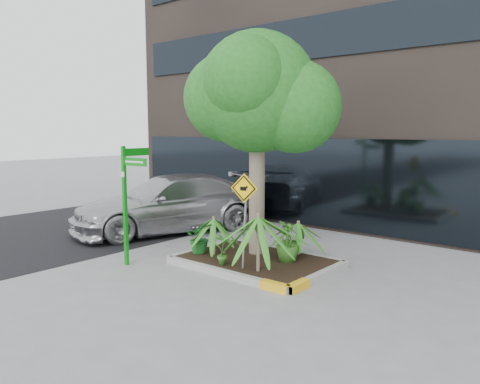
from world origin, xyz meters
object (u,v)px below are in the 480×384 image
Objects in this scene: street_sign_post at (128,192)px; tree at (258,92)px; parked_car at (170,203)px; cattle_sign at (244,204)px.

tree is at bearing 46.51° from street_sign_post.
street_sign_post reaches higher than parked_car.
tree reaches higher than street_sign_post.
tree reaches higher than cattle_sign.
street_sign_post is at bearing -169.13° from cattle_sign.
street_sign_post is at bearing -130.73° from tree.
cattle_sign is at bearing -64.68° from tree.
tree is 1.98× the size of street_sign_post.
tree is 0.91× the size of parked_car.
cattle_sign reaches higher than parked_car.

